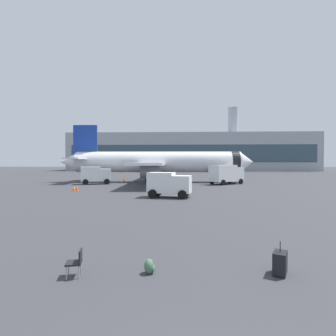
# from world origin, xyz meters

# --- Properties ---
(airplane_at_gate) EXTENTS (35.68, 32.12, 10.50)m
(airplane_at_gate) POSITION_xyz_m (-4.67, 46.64, 3.66)
(airplane_at_gate) COLOR white
(airplane_at_gate) RESTS_ON ground
(service_truck) EXTENTS (5.26, 3.80, 2.90)m
(service_truck) POSITION_xyz_m (-14.50, 41.45, 1.61)
(service_truck) COLOR white
(service_truck) RESTS_ON ground
(fuel_truck) EXTENTS (6.21, 5.57, 3.20)m
(fuel_truck) POSITION_xyz_m (7.23, 42.15, 1.77)
(fuel_truck) COLOR white
(fuel_truck) RESTS_ON ground
(cargo_van) EXTENTS (4.70, 3.02, 2.60)m
(cargo_van) POSITION_xyz_m (-1.56, 25.16, 1.45)
(cargo_van) COLOR white
(cargo_van) RESTS_ON ground
(safety_cone_near) EXTENTS (0.44, 0.44, 0.68)m
(safety_cone_near) POSITION_xyz_m (-13.81, 30.57, 0.33)
(safety_cone_near) COLOR #F2590C
(safety_cone_near) RESTS_ON ground
(safety_cone_mid) EXTENTS (0.44, 0.44, 0.64)m
(safety_cone_mid) POSITION_xyz_m (-11.20, 48.66, 0.31)
(safety_cone_mid) COLOR #F2590C
(safety_cone_mid) RESTS_ON ground
(safety_cone_far) EXTENTS (0.44, 0.44, 0.68)m
(safety_cone_far) POSITION_xyz_m (-13.74, 31.43, 0.34)
(safety_cone_far) COLOR #F2590C
(safety_cone_far) RESTS_ON ground
(rolling_suitcase) EXTENTS (0.64, 0.75, 1.10)m
(rolling_suitcase) POSITION_xyz_m (2.92, 6.17, 0.39)
(rolling_suitcase) COLOR black
(rolling_suitcase) RESTS_ON ground
(traveller_backpack) EXTENTS (0.36, 0.40, 0.48)m
(traveller_backpack) POSITION_xyz_m (-1.37, 6.04, 0.23)
(traveller_backpack) COLOR #476B4C
(traveller_backpack) RESTS_ON ground
(gate_chair) EXTENTS (0.57, 0.57, 0.86)m
(gate_chair) POSITION_xyz_m (-3.70, 5.71, 0.50)
(gate_chair) COLOR black
(gate_chair) RESTS_ON ground
(terminal_building) EXTENTS (104.44, 23.75, 27.87)m
(terminal_building) POSITION_xyz_m (4.34, 118.36, 8.02)
(terminal_building) COLOR #9EA3AD
(terminal_building) RESTS_ON ground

